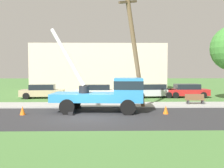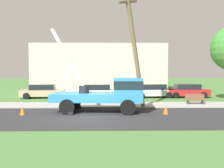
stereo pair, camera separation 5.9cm
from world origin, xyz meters
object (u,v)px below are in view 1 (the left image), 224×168
parked_sedan_red (187,91)px  park_bench (195,100)px  utility_truck (110,92)px  traffic_cone_ahead (166,110)px  parked_sedan_white (98,91)px  traffic_cone_behind (23,111)px  parked_sedan_tan (42,91)px  parked_sedan_silver (153,91)px  leaning_utility_pole (135,48)px

parked_sedan_red → park_bench: parked_sedan_red is taller
utility_truck → traffic_cone_ahead: utility_truck is taller
parked_sedan_white → traffic_cone_behind: bearing=-115.3°
parked_sedan_red → park_bench: size_ratio=2.77×
utility_truck → traffic_cone_ahead: size_ratio=12.04×
parked_sedan_tan → parked_sedan_white: 5.73m
parked_sedan_tan → utility_truck: bearing=-51.8°
parked_sedan_tan → parked_sedan_white: same height
parked_sedan_tan → parked_sedan_silver: same height
traffic_cone_ahead → traffic_cone_behind: 9.35m
leaning_utility_pole → parked_sedan_white: leaning_utility_pole is taller
leaning_utility_pole → parked_sedan_silver: (2.82, 7.83, -3.83)m
traffic_cone_behind → parked_sedan_silver: (10.32, 10.10, 0.43)m
utility_truck → parked_sedan_tan: size_ratio=1.49×
traffic_cone_behind → park_bench: (12.76, 4.28, 0.18)m
park_bench → leaning_utility_pole: bearing=-159.1°
leaning_utility_pole → traffic_cone_behind: size_ratio=15.78×
utility_truck → park_bench: bearing=24.1°
leaning_utility_pole → parked_sedan_silver: bearing=70.2°
parked_sedan_white → parked_sedan_red: size_ratio=1.00×
leaning_utility_pole → traffic_cone_ahead: 5.12m
leaning_utility_pole → park_bench: 6.95m
traffic_cone_ahead → park_bench: 5.38m
utility_truck → parked_sedan_silver: bearing=62.6°
traffic_cone_behind → parked_sedan_white: (4.51, 9.56, 0.43)m
traffic_cone_behind → parked_sedan_silver: size_ratio=0.12×
parked_sedan_red → parked_sedan_silver: bearing=-178.9°
leaning_utility_pole → parked_sedan_red: (6.47, 7.90, -3.83)m
leaning_utility_pole → parked_sedan_tan: bearing=139.1°
traffic_cone_ahead → traffic_cone_behind: (-9.35, -0.13, 0.00)m
utility_truck → traffic_cone_ahead: (3.70, -0.98, -1.13)m
parked_sedan_white → parked_sedan_silver: same height
parked_sedan_tan → leaning_utility_pole: bearing=-40.9°
traffic_cone_behind → parked_sedan_white: bearing=64.7°
leaning_utility_pole → parked_sedan_tan: size_ratio=1.95×
traffic_cone_ahead → parked_sedan_white: parked_sedan_white is taller
leaning_utility_pole → traffic_cone_ahead: leaning_utility_pole is taller
traffic_cone_behind → parked_sedan_white: 10.58m
traffic_cone_behind → parked_sedan_white: size_ratio=0.13×
traffic_cone_behind → park_bench: 13.46m
parked_sedan_silver → park_bench: 6.32m
traffic_cone_ahead → park_bench: bearing=50.6°
parked_sedan_tan → parked_sedan_silver: (11.53, 0.29, 0.00)m
leaning_utility_pole → parked_sedan_red: bearing=50.7°
utility_truck → parked_sedan_white: bearing=97.6°
traffic_cone_behind → parked_sedan_red: 17.28m
utility_truck → traffic_cone_ahead: bearing=-14.8°
leaning_utility_pole → parked_sedan_white: 8.75m
parked_sedan_silver → parked_sedan_white: bearing=-174.6°
parked_sedan_white → parked_sedan_silver: bearing=5.4°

